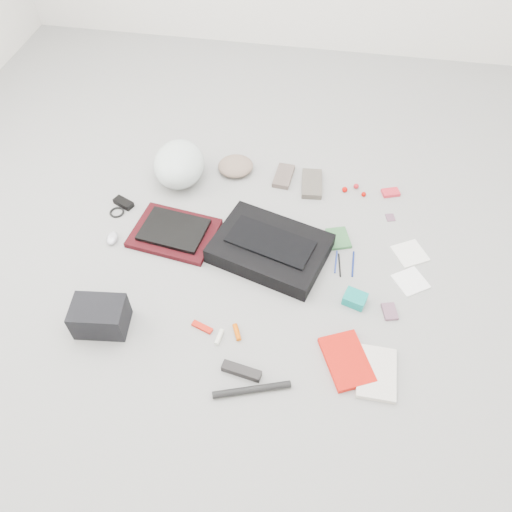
% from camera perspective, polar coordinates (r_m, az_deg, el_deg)
% --- Properties ---
extents(ground_plane, '(4.00, 4.00, 0.00)m').
position_cam_1_polar(ground_plane, '(2.32, 0.00, -0.78)').
color(ground_plane, gray).
extents(messenger_bag, '(0.59, 0.49, 0.08)m').
position_cam_1_polar(messenger_bag, '(2.32, 1.62, 0.87)').
color(messenger_bag, black).
rests_on(messenger_bag, ground_plane).
extents(bag_flap, '(0.43, 0.28, 0.01)m').
position_cam_1_polar(bag_flap, '(2.29, 1.65, 1.64)').
color(bag_flap, black).
rests_on(bag_flap, messenger_bag).
extents(laptop_sleeve, '(0.43, 0.35, 0.03)m').
position_cam_1_polar(laptop_sleeve, '(2.46, -9.32, 2.60)').
color(laptop_sleeve, '#36080D').
rests_on(laptop_sleeve, ground_plane).
extents(laptop, '(0.33, 0.26, 0.02)m').
position_cam_1_polar(laptop, '(2.44, -9.39, 2.98)').
color(laptop, black).
rests_on(laptop, laptop_sleeve).
extents(bike_helmet, '(0.31, 0.37, 0.20)m').
position_cam_1_polar(bike_helmet, '(2.69, -8.78, 10.35)').
color(bike_helmet, silver).
rests_on(bike_helmet, ground_plane).
extents(beanie, '(0.24, 0.23, 0.07)m').
position_cam_1_polar(beanie, '(2.75, -2.35, 10.24)').
color(beanie, '#8B7160').
rests_on(beanie, ground_plane).
extents(mitten_left, '(0.10, 0.18, 0.03)m').
position_cam_1_polar(mitten_left, '(2.72, 3.17, 9.10)').
color(mitten_left, '#63544C').
rests_on(mitten_left, ground_plane).
extents(mitten_right, '(0.12, 0.22, 0.03)m').
position_cam_1_polar(mitten_right, '(2.68, 6.40, 8.21)').
color(mitten_right, '#5E564D').
rests_on(mitten_right, ground_plane).
extents(power_brick, '(0.12, 0.09, 0.03)m').
position_cam_1_polar(power_brick, '(2.65, -14.90, 5.89)').
color(power_brick, black).
rests_on(power_brick, ground_plane).
extents(cable_coil, '(0.10, 0.10, 0.01)m').
position_cam_1_polar(cable_coil, '(2.63, -15.61, 4.84)').
color(cable_coil, black).
rests_on(cable_coil, ground_plane).
extents(mouse, '(0.06, 0.09, 0.03)m').
position_cam_1_polar(mouse, '(2.50, -16.12, 1.99)').
color(mouse, silver).
rests_on(mouse, ground_plane).
extents(camera_bag, '(0.23, 0.17, 0.14)m').
position_cam_1_polar(camera_bag, '(2.17, -17.39, -6.61)').
color(camera_bag, black).
rests_on(camera_bag, ground_plane).
extents(multitool, '(0.10, 0.05, 0.01)m').
position_cam_1_polar(multitool, '(2.13, -6.17, -8.08)').
color(multitool, red).
rests_on(multitool, ground_plane).
extents(toiletry_tube_white, '(0.03, 0.07, 0.02)m').
position_cam_1_polar(toiletry_tube_white, '(2.09, -4.23, -9.22)').
color(toiletry_tube_white, silver).
rests_on(toiletry_tube_white, ground_plane).
extents(toiletry_tube_orange, '(0.05, 0.08, 0.02)m').
position_cam_1_polar(toiletry_tube_orange, '(2.10, -2.20, -8.70)').
color(toiletry_tube_orange, '#DA5100').
rests_on(toiletry_tube_orange, ground_plane).
extents(u_lock, '(0.16, 0.07, 0.03)m').
position_cam_1_polar(u_lock, '(2.01, -1.67, -13.00)').
color(u_lock, black).
rests_on(u_lock, ground_plane).
extents(bike_pump, '(0.30, 0.12, 0.03)m').
position_cam_1_polar(bike_pump, '(1.98, -0.49, -15.02)').
color(bike_pump, black).
rests_on(bike_pump, ground_plane).
extents(book_red, '(0.25, 0.28, 0.03)m').
position_cam_1_polar(book_red, '(2.07, 10.31, -11.65)').
color(book_red, red).
rests_on(book_red, ground_plane).
extents(book_white, '(0.15, 0.23, 0.02)m').
position_cam_1_polar(book_white, '(2.06, 13.60, -12.86)').
color(book_white, beige).
rests_on(book_white, ground_plane).
extents(notepad, '(0.14, 0.16, 0.02)m').
position_cam_1_polar(notepad, '(2.44, 9.40, 2.01)').
color(notepad, '#306436').
rests_on(notepad, ground_plane).
extents(pen_blue, '(0.01, 0.13, 0.01)m').
position_cam_1_polar(pen_blue, '(2.35, 9.13, -0.65)').
color(pen_blue, '#23389B').
rests_on(pen_blue, ground_plane).
extents(pen_black, '(0.02, 0.13, 0.01)m').
position_cam_1_polar(pen_black, '(2.34, 9.53, -1.03)').
color(pen_black, black).
rests_on(pen_black, ground_plane).
extents(pen_navy, '(0.01, 0.15, 0.01)m').
position_cam_1_polar(pen_navy, '(2.36, 11.03, -0.89)').
color(pen_navy, navy).
rests_on(pen_navy, ground_plane).
extents(accordion_wallet, '(0.11, 0.10, 0.05)m').
position_cam_1_polar(accordion_wallet, '(2.21, 11.24, -4.83)').
color(accordion_wallet, '#0B8E84').
rests_on(accordion_wallet, ground_plane).
extents(card_deck, '(0.08, 0.09, 0.02)m').
position_cam_1_polar(card_deck, '(2.23, 15.02, -6.15)').
color(card_deck, '#795166').
rests_on(card_deck, ground_plane).
extents(napkin_top, '(0.19, 0.19, 0.01)m').
position_cam_1_polar(napkin_top, '(2.46, 17.18, 0.28)').
color(napkin_top, white).
rests_on(napkin_top, ground_plane).
extents(napkin_bottom, '(0.18, 0.18, 0.01)m').
position_cam_1_polar(napkin_bottom, '(2.36, 17.25, -2.79)').
color(napkin_bottom, white).
rests_on(napkin_bottom, ground_plane).
extents(lollipop_a, '(0.03, 0.03, 0.03)m').
position_cam_1_polar(lollipop_a, '(2.68, 10.11, 7.49)').
color(lollipop_a, '#C30602').
rests_on(lollipop_a, ground_plane).
extents(lollipop_b, '(0.03, 0.03, 0.03)m').
position_cam_1_polar(lollipop_b, '(2.71, 11.38, 7.83)').
color(lollipop_b, '#B41720').
rests_on(lollipop_b, ground_plane).
extents(lollipop_c, '(0.03, 0.03, 0.03)m').
position_cam_1_polar(lollipop_c, '(2.67, 12.21, 6.90)').
color(lollipop_c, '#A70701').
rests_on(lollipop_c, ground_plane).
extents(altoids_tin, '(0.10, 0.08, 0.02)m').
position_cam_1_polar(altoids_tin, '(2.72, 15.13, 7.01)').
color(altoids_tin, red).
rests_on(altoids_tin, ground_plane).
extents(stamp_sheet, '(0.05, 0.06, 0.00)m').
position_cam_1_polar(stamp_sheet, '(2.60, 15.10, 4.27)').
color(stamp_sheet, '#734A61').
rests_on(stamp_sheet, ground_plane).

